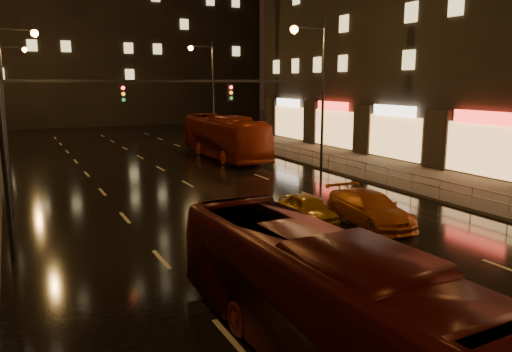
# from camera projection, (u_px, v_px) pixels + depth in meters

# --- Properties ---
(ground) EXTENTS (140.00, 140.00, 0.00)m
(ground) POSITION_uv_depth(u_px,v_px,m) (199.00, 190.00, 28.30)
(ground) COLOR black
(ground) RESTS_ON ground
(sidewalk_right) EXTENTS (7.00, 70.00, 0.15)m
(sidewalk_right) POSITION_uv_depth(u_px,v_px,m) (441.00, 184.00, 29.76)
(sidewalk_right) COLOR #38332D
(sidewalk_right) RESTS_ON ground
(traffic_signal) EXTENTS (15.31, 0.32, 6.20)m
(traffic_signal) POSITION_uv_depth(u_px,v_px,m) (102.00, 108.00, 25.21)
(traffic_signal) COLOR black
(traffic_signal) RESTS_ON ground
(railing_right) EXTENTS (0.05, 56.00, 1.00)m
(railing_right) POSITION_uv_depth(u_px,v_px,m) (366.00, 167.00, 30.81)
(railing_right) COLOR #99999E
(railing_right) RESTS_ON sidewalk_right
(bus_red) EXTENTS (2.87, 10.56, 2.92)m
(bus_red) POSITION_uv_depth(u_px,v_px,m) (327.00, 302.00, 10.62)
(bus_red) COLOR #500F0B
(bus_red) RESTS_ON ground
(bus_curb) EXTENTS (3.09, 12.24, 3.39)m
(bus_curb) POSITION_uv_depth(u_px,v_px,m) (224.00, 137.00, 39.91)
(bus_curb) COLOR maroon
(bus_curb) RESTS_ON ground
(taxi_near) EXTENTS (1.59, 3.63, 1.22)m
(taxi_near) POSITION_uv_depth(u_px,v_px,m) (308.00, 209.00, 21.81)
(taxi_near) COLOR #B87811
(taxi_near) RESTS_ON ground
(taxi_far) EXTENTS (2.42, 5.05, 1.42)m
(taxi_far) POSITION_uv_depth(u_px,v_px,m) (370.00, 208.00, 21.43)
(taxi_far) COLOR #C15512
(taxi_far) RESTS_ON ground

